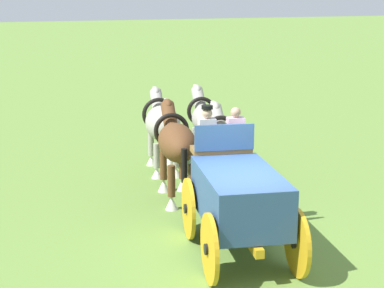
{
  "coord_description": "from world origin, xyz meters",
  "views": [
    {
      "loc": [
        -9.85,
        5.41,
        4.97
      ],
      "look_at": [
        4.28,
        -0.93,
        1.2
      ],
      "focal_mm": 57.5,
      "sensor_mm": 36.0,
      "label": 1
    }
  ],
  "objects_px": {
    "draft_horse_rear_near": "(176,144)",
    "draft_horse_lead_off": "(206,122)",
    "show_wagon": "(237,195)",
    "draft_horse_rear_off": "(227,145)",
    "draft_horse_lead_near": "(162,124)"
  },
  "relations": [
    {
      "from": "draft_horse_rear_near",
      "to": "draft_horse_lead_off",
      "type": "height_order",
      "value": "draft_horse_rear_near"
    },
    {
      "from": "show_wagon",
      "to": "draft_horse_rear_off",
      "type": "xyz_separation_m",
      "value": [
        3.24,
        -1.47,
        0.12
      ]
    },
    {
      "from": "draft_horse_lead_off",
      "to": "draft_horse_lead_near",
      "type": "bearing_deg",
      "value": 77.12
    },
    {
      "from": "show_wagon",
      "to": "draft_horse_lead_near",
      "type": "bearing_deg",
      "value": -7.74
    },
    {
      "from": "show_wagon",
      "to": "draft_horse_rear_off",
      "type": "distance_m",
      "value": 3.56
    },
    {
      "from": "draft_horse_rear_off",
      "to": "draft_horse_rear_near",
      "type": "bearing_deg",
      "value": 76.25
    },
    {
      "from": "draft_horse_rear_near",
      "to": "draft_horse_lead_near",
      "type": "height_order",
      "value": "draft_horse_rear_near"
    },
    {
      "from": "show_wagon",
      "to": "draft_horse_rear_near",
      "type": "xyz_separation_m",
      "value": [
        3.55,
        -0.21,
        0.21
      ]
    },
    {
      "from": "show_wagon",
      "to": "draft_horse_lead_near",
      "type": "height_order",
      "value": "show_wagon"
    },
    {
      "from": "draft_horse_lead_near",
      "to": "draft_horse_lead_off",
      "type": "height_order",
      "value": "draft_horse_lead_off"
    },
    {
      "from": "draft_horse_rear_near",
      "to": "draft_horse_lead_near",
      "type": "bearing_deg",
      "value": -13.84
    },
    {
      "from": "show_wagon",
      "to": "draft_horse_lead_near",
      "type": "relative_size",
      "value": 1.94
    },
    {
      "from": "draft_horse_rear_near",
      "to": "draft_horse_lead_off",
      "type": "relative_size",
      "value": 0.98
    },
    {
      "from": "show_wagon",
      "to": "draft_horse_rear_near",
      "type": "relative_size",
      "value": 1.9
    },
    {
      "from": "draft_horse_rear_off",
      "to": "draft_horse_lead_off",
      "type": "height_order",
      "value": "draft_horse_lead_off"
    }
  ]
}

